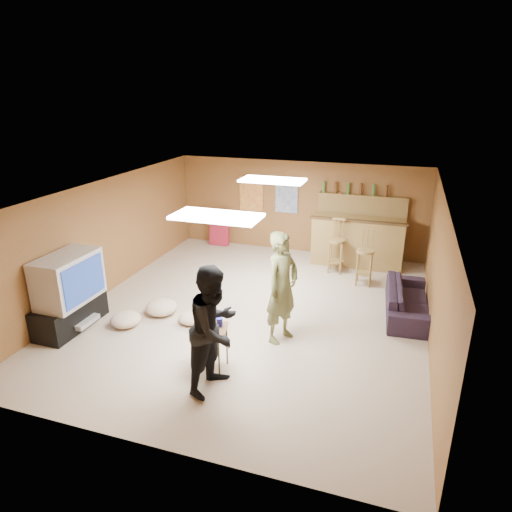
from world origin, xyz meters
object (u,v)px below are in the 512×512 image
(bar_counter, at_px, (357,242))
(person_olive, at_px, (282,288))
(tv_body, at_px, (68,279))
(person_black, at_px, (215,329))
(tray_table, at_px, (210,348))
(sofa, at_px, (408,300))

(bar_counter, height_order, person_olive, person_olive)
(tv_body, height_order, person_olive, person_olive)
(bar_counter, distance_m, person_olive, 3.80)
(bar_counter, relative_size, person_black, 1.14)
(person_olive, distance_m, tray_table, 1.45)
(sofa, bearing_deg, tray_table, 130.94)
(tv_body, xyz_separation_m, bar_counter, (4.15, 4.45, -0.35))
(bar_counter, height_order, person_black, person_black)
(tv_body, relative_size, person_olive, 0.61)
(tv_body, xyz_separation_m, person_olive, (3.39, 0.74, 0.00))
(tv_body, distance_m, bar_counter, 6.09)
(person_black, relative_size, tray_table, 2.71)
(person_olive, relative_size, tray_table, 2.79)
(bar_counter, relative_size, sofa, 1.09)
(sofa, distance_m, tray_table, 3.75)
(person_olive, relative_size, person_black, 1.03)
(bar_counter, bearing_deg, person_black, -103.69)
(bar_counter, distance_m, sofa, 2.47)
(person_olive, distance_m, sofa, 2.53)
(bar_counter, relative_size, tray_table, 3.10)
(tray_table, bearing_deg, bar_counter, 72.51)
(person_olive, bearing_deg, bar_counter, 11.59)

